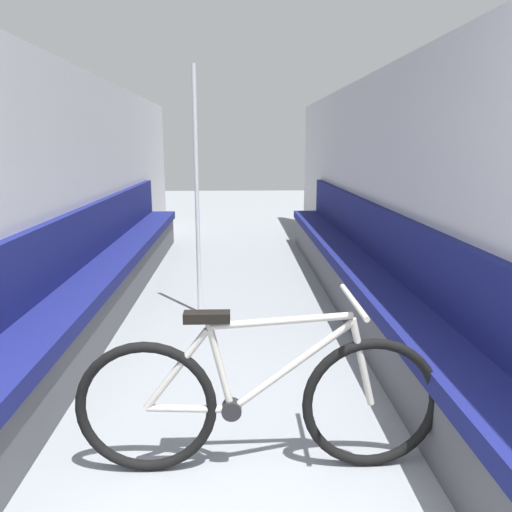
{
  "coord_description": "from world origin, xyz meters",
  "views": [
    {
      "loc": [
        0.04,
        -0.79,
        1.47
      ],
      "look_at": [
        0.17,
        2.66,
        0.68
      ],
      "focal_mm": 35.0,
      "sensor_mm": 36.0,
      "label": 1
    }
  ],
  "objects_px": {
    "grab_pole_near": "(197,198)",
    "bicycle": "(259,401)",
    "bench_seat_row_left": "(107,275)",
    "bench_seat_row_right": "(357,273)"
  },
  "relations": [
    {
      "from": "grab_pole_near",
      "to": "bicycle",
      "type": "bearing_deg",
      "value": -78.86
    },
    {
      "from": "bench_seat_row_left",
      "to": "grab_pole_near",
      "type": "xyz_separation_m",
      "value": [
        0.83,
        -0.14,
        0.7
      ]
    },
    {
      "from": "bench_seat_row_left",
      "to": "grab_pole_near",
      "type": "relative_size",
      "value": 2.98
    },
    {
      "from": "bench_seat_row_left",
      "to": "bicycle",
      "type": "xyz_separation_m",
      "value": [
        1.26,
        -2.32,
        0.02
      ]
    },
    {
      "from": "bench_seat_row_left",
      "to": "grab_pole_near",
      "type": "distance_m",
      "value": 1.09
    },
    {
      "from": "bench_seat_row_right",
      "to": "bicycle",
      "type": "distance_m",
      "value": 2.52
    },
    {
      "from": "bicycle",
      "to": "bench_seat_row_left",
      "type": "bearing_deg",
      "value": 104.49
    },
    {
      "from": "bench_seat_row_right",
      "to": "grab_pole_near",
      "type": "distance_m",
      "value": 1.59
    },
    {
      "from": "bench_seat_row_left",
      "to": "bench_seat_row_right",
      "type": "distance_m",
      "value": 2.25
    },
    {
      "from": "bicycle",
      "to": "bench_seat_row_right",
      "type": "bearing_deg",
      "value": 52.86
    }
  ]
}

